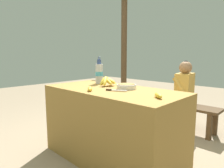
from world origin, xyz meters
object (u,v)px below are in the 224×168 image
Objects in this scene: serving_bowl at (126,86)px; knife at (113,90)px; wooden_bench at (170,106)px; seated_vendor at (181,91)px; support_post_near at (124,45)px; banana_bunch_ripe at (107,81)px; loose_banana_side at (158,95)px; water_bottle at (99,73)px; loose_banana_front at (90,89)px; banana_bunch_green at (150,95)px.

knife is at bearing -92.45° from serving_bowl.
wooden_bench is 1.41× the size of seated_vendor.
banana_bunch_ripe is at bearing -54.95° from support_post_near.
support_post_near is (-1.13, 1.61, 0.49)m from banana_bunch_ripe.
support_post_near is (-1.25, 0.34, 0.99)m from wooden_bench.
loose_banana_side is 0.66× the size of knife.
water_bottle is at bearing 125.86° from knife.
loose_banana_front is 0.14× the size of seated_vendor.
knife reaches higher than banana_bunch_green.
support_post_near is at bearing 125.05° from banana_bunch_ripe.
serving_bowl is at bearing 80.40° from seated_vendor.
loose_banana_side is at bearing -66.15° from wooden_bench.
loose_banana_front is (0.10, -0.33, -0.04)m from banana_bunch_ripe.
support_post_near is at bearing 122.24° from loose_banana_front.
loose_banana_side is 1.79m from banana_bunch_green.
serving_bowl is 0.50m from loose_banana_side.
serving_bowl is at bearing 61.45° from loose_banana_front.
seated_vendor is 0.59m from banana_bunch_green.
banana_bunch_ripe reaches higher than banana_bunch_green.
serving_bowl is 1.36m from wooden_bench.
support_post_near reaches higher than serving_bowl.
support_post_near is (-1.41, 1.60, 0.52)m from serving_bowl.
banana_bunch_ripe is 0.33m from knife.
water_bottle is 1.32× the size of banana_bunch_green.
support_post_near reaches higher than wooden_bench.
knife is 1.53m from wooden_bench.
loose_banana_front is 0.68m from loose_banana_side.
wooden_bench is 1.63m from support_post_near.
loose_banana_side reaches higher than banana_bunch_green.
banana_bunch_ripe is 0.24m from water_bottle.
banana_bunch_ripe is at bearing 167.62° from loose_banana_side.
loose_banana_front is at bearing -165.96° from knife.
banana_bunch_green is (-0.04, 1.20, -0.45)m from water_bottle.
serving_bowl is 0.19× the size of seated_vendor.
water_bottle is at bearing 161.15° from banana_bunch_ripe.
knife is at bearing -84.06° from wooden_bench.
banana_bunch_green is (-0.54, 1.27, -0.35)m from serving_bowl.
wooden_bench is (-0.16, 1.27, -0.47)m from serving_bowl.
loose_banana_front is (-0.18, -0.34, -0.01)m from serving_bowl.
loose_banana_side is 0.05× the size of support_post_near.
water_bottle is 1.37m from wooden_bench.
loose_banana_front is at bearing -57.76° from support_post_near.
loose_banana_side is 0.13× the size of seated_vendor.
seated_vendor is (-0.44, 1.40, -0.20)m from loose_banana_side.
banana_bunch_green is at bearing 113.01° from serving_bowl.
wooden_bench is (-0.15, 1.46, -0.46)m from knife.
support_post_near reaches higher than water_bottle.
banana_bunch_ripe is 0.35m from loose_banana_front.
serving_bowl is at bearing 160.51° from loose_banana_side.
banana_bunch_green is at bearing 92.16° from water_bottle.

